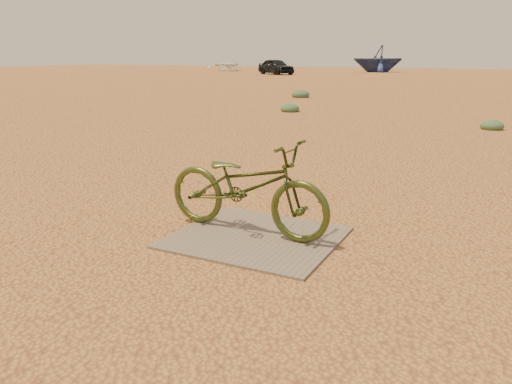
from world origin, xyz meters
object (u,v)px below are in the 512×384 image
at_px(boat_near_left, 226,65).
at_px(boat_far_left, 378,59).
at_px(bicycle, 246,186).
at_px(car, 276,67).
at_px(plywood_board, 256,237).

xyz_separation_m(boat_near_left, boat_far_left, (14.86, 2.36, 0.68)).
bearing_deg(boat_near_left, bicycle, -98.43).
bearing_deg(boat_near_left, car, -77.37).
distance_m(bicycle, boat_far_left, 44.89).
xyz_separation_m(bicycle, boat_near_left, (-24.37, 41.50, 0.09)).
distance_m(boat_near_left, boat_far_left, 15.06).
distance_m(plywood_board, car, 38.03).
bearing_deg(boat_far_left, boat_near_left, -116.12).
bearing_deg(car, plywood_board, -123.90).
relative_size(bicycle, car, 0.44).
relative_size(boat_near_left, boat_far_left, 1.13).
relative_size(plywood_board, car, 0.39).
height_order(car, boat_near_left, car).
height_order(bicycle, boat_near_left, boat_near_left).
relative_size(bicycle, boat_far_left, 0.35).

